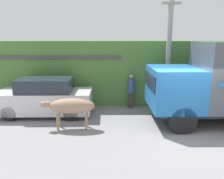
{
  "coord_description": "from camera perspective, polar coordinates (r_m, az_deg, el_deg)",
  "views": [
    {
      "loc": [
        -2.93,
        -7.42,
        3.55
      ],
      "look_at": [
        -2.81,
        1.13,
        1.54
      ],
      "focal_mm": 35.0,
      "sensor_mm": 36.0,
      "label": 1
    }
  ],
  "objects": [
    {
      "name": "utility_pole",
      "position": [
        11.28,
        14.56,
        10.24
      ],
      "size": [
        0.9,
        0.24,
        5.88
      ],
      "color": "#9E998E",
      "rests_on": "ground_plane"
    },
    {
      "name": "pedestrian_on_hill",
      "position": [
        11.28,
        5.01,
        0.05
      ],
      "size": [
        0.34,
        0.34,
        1.78
      ],
      "rotation": [
        0.0,
        0.0,
        3.09
      ],
      "color": "#38332D",
      "rests_on": "ground_plane"
    },
    {
      "name": "building_backdrop",
      "position": [
        12.97,
        -12.82,
        3.16
      ],
      "size": [
        6.68,
        2.7,
        2.7
      ],
      "color": "#99ADB7",
      "rests_on": "ground_plane"
    },
    {
      "name": "ground_plane",
      "position": [
        8.74,
        19.25,
        -11.56
      ],
      "size": [
        60.0,
        60.0,
        0.0
      ],
      "primitive_type": "plane",
      "color": "gray"
    },
    {
      "name": "hillside_embankment",
      "position": [
        14.35,
        11.0,
        5.6
      ],
      "size": [
        32.0,
        5.43,
        3.42
      ],
      "color": "#4C7A38",
      "rests_on": "ground_plane"
    },
    {
      "name": "parked_suv",
      "position": [
        10.71,
        -17.15,
        -2.0
      ],
      "size": [
        4.38,
        1.77,
        1.78
      ],
      "rotation": [
        0.0,
        0.0,
        -0.07
      ],
      "color": "silver",
      "rests_on": "ground_plane"
    },
    {
      "name": "brown_cow",
      "position": [
        8.81,
        -10.72,
        -4.32
      ],
      "size": [
        2.16,
        0.62,
        1.25
      ],
      "rotation": [
        0.0,
        0.0,
        -0.09
      ],
      "color": "#9E7F60",
      "rests_on": "ground_plane"
    }
  ]
}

